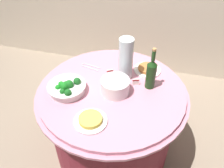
{
  "coord_description": "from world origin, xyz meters",
  "views": [
    {
      "loc": [
        0.33,
        -1.26,
        1.91
      ],
      "look_at": [
        0.0,
        0.0,
        0.79
      ],
      "focal_mm": 37.33,
      "sensor_mm": 36.0,
      "label": 1
    }
  ],
  "objects": [
    {
      "name": "food_plate_fried_egg",
      "position": [
        -0.05,
        -0.34,
        0.76
      ],
      "size": [
        0.22,
        0.22,
        0.04
      ],
      "color": "white",
      "rests_on": "buffet_table"
    },
    {
      "name": "label_placard_front",
      "position": [
        0.16,
        0.09,
        0.77
      ],
      "size": [
        0.05,
        0.02,
        0.05
      ],
      "color": "white",
      "rests_on": "buffet_table"
    },
    {
      "name": "serving_tongs",
      "position": [
        -0.25,
        0.22,
        0.74
      ],
      "size": [
        0.17,
        0.08,
        0.01
      ],
      "color": "silver",
      "rests_on": "buffet_table"
    },
    {
      "name": "broccoli_bowl",
      "position": [
        -0.31,
        -0.11,
        0.78
      ],
      "size": [
        0.28,
        0.28,
        0.11
      ],
      "color": "white",
      "rests_on": "buffet_table"
    },
    {
      "name": "plate_stack",
      "position": [
        0.03,
        -0.02,
        0.8
      ],
      "size": [
        0.21,
        0.21,
        0.11
      ],
      "color": "white",
      "rests_on": "buffet_table"
    },
    {
      "name": "buffet_table",
      "position": [
        0.0,
        0.0,
        0.38
      ],
      "size": [
        1.16,
        1.16,
        0.74
      ],
      "color": "maroon",
      "rests_on": "ground_plane"
    },
    {
      "name": "decorative_fruit_vase",
      "position": [
        0.06,
        0.17,
        0.89
      ],
      "size": [
        0.11,
        0.11,
        0.34
      ],
      "color": "silver",
      "rests_on": "buffet_table"
    },
    {
      "name": "food_plate_peanuts",
      "position": [
        0.22,
        0.3,
        0.75
      ],
      "size": [
        0.22,
        0.22,
        0.04
      ],
      "color": "white",
      "rests_on": "buffet_table"
    },
    {
      "name": "label_placard_mid",
      "position": [
        -0.06,
        0.16,
        0.77
      ],
      "size": [
        0.05,
        0.03,
        0.05
      ],
      "color": "white",
      "rests_on": "buffet_table"
    },
    {
      "name": "ground_plane",
      "position": [
        0.0,
        0.0,
        0.0
      ],
      "size": [
        6.0,
        6.0,
        0.0
      ],
      "primitive_type": "plane",
      "color": "gray"
    },
    {
      "name": "wine_bottle",
      "position": [
        0.27,
        0.1,
        0.87
      ],
      "size": [
        0.07,
        0.07,
        0.34
      ],
      "color": "#193C15",
      "rests_on": "buffet_table"
    },
    {
      "name": "label_placard_rear",
      "position": [
        -0.0,
        0.43,
        0.77
      ],
      "size": [
        0.05,
        0.03,
        0.05
      ],
      "color": "white",
      "rests_on": "buffet_table"
    }
  ]
}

